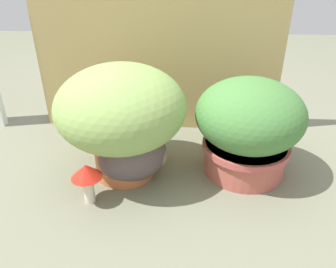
{
  "coord_description": "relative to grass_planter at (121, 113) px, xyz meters",
  "views": [
    {
      "loc": [
        0.22,
        -0.97,
        0.73
      ],
      "look_at": [
        0.15,
        0.05,
        0.18
      ],
      "focal_mm": 33.63,
      "sensor_mm": 36.0,
      "label": 1
    }
  ],
  "objects": [
    {
      "name": "cat",
      "position": [
        0.06,
        -0.04,
        -0.14
      ],
      "size": [
        0.39,
        0.25,
        0.32
      ],
      "color": "#5F4F4F",
      "rests_on": "ground"
    },
    {
      "name": "leafy_planter",
      "position": [
        0.47,
        0.04,
        -0.06
      ],
      "size": [
        0.4,
        0.4,
        0.38
      ],
      "color": "#B85A4B",
      "rests_on": "ground"
    },
    {
      "name": "mushroom_ornament_red",
      "position": [
        -0.09,
        -0.18,
        -0.15
      ],
      "size": [
        0.11,
        0.11,
        0.15
      ],
      "color": "silver",
      "rests_on": "ground"
    },
    {
      "name": "grass_planter",
      "position": [
        0.0,
        0.0,
        0.0
      ],
      "size": [
        0.47,
        0.47,
        0.44
      ],
      "color": "#C36A3A",
      "rests_on": "ground"
    },
    {
      "name": "cardboard_backdrop",
      "position": [
        0.09,
        0.43,
        0.14
      ],
      "size": [
        1.15,
        0.03,
        0.81
      ],
      "primitive_type": "cube",
      "color": "tan",
      "rests_on": "ground"
    },
    {
      "name": "ground_plane",
      "position": [
        0.02,
        -0.05,
        -0.26
      ],
      "size": [
        6.0,
        6.0,
        0.0
      ],
      "primitive_type": "plane",
      "color": "slate"
    }
  ]
}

